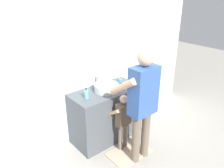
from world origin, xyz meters
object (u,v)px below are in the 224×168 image
Objects in this scene: adult_parent at (142,98)px; child_toddler at (123,118)px; toothbrush_cup at (120,81)px; soap_bottle at (86,94)px.

child_toddler is at bearing 100.71° from adult_parent.
child_toddler is (-0.32, -0.44, -0.36)m from toothbrush_cup.
soap_bottle is (-0.70, -0.08, 0.01)m from toothbrush_cup.
toothbrush_cup is 0.80m from adult_parent.
soap_bottle is at bearing 123.19° from adult_parent.
adult_parent is (-0.27, -0.75, 0.08)m from toothbrush_cup.
child_toddler is 0.54m from adult_parent.
adult_parent is (0.06, -0.30, 0.44)m from child_toddler.
child_toddler is 0.56× the size of adult_parent.
adult_parent reaches higher than child_toddler.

